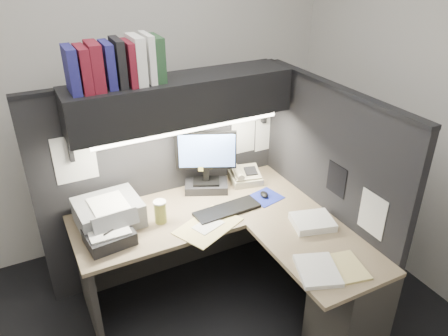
{
  "coord_description": "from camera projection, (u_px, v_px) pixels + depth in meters",
  "views": [
    {
      "loc": [
        -0.9,
        -1.89,
        2.47
      ],
      "look_at": [
        0.33,
        0.51,
        1.04
      ],
      "focal_mm": 35.0,
      "sensor_mm": 36.0,
      "label": 1
    }
  ],
  "objects": [
    {
      "name": "wall_back",
      "position": [
        133.0,
        92.0,
        3.55
      ],
      "size": [
        3.5,
        0.04,
        2.7
      ],
      "primitive_type": "cube",
      "color": "silver",
      "rests_on": "floor"
    },
    {
      "name": "wall_right",
      "position": [
        436.0,
        116.0,
        3.08
      ],
      "size": [
        0.04,
        3.0,
        2.7
      ],
      "primitive_type": "cube",
      "color": "silver",
      "rests_on": "floor"
    },
    {
      "name": "partition_back",
      "position": [
        165.0,
        181.0,
        3.38
      ],
      "size": [
        1.9,
        0.06,
        1.6
      ],
      "primitive_type": "cube",
      "color": "black",
      "rests_on": "floor"
    },
    {
      "name": "partition_right",
      "position": [
        324.0,
        197.0,
        3.17
      ],
      "size": [
        0.06,
        1.5,
        1.6
      ],
      "primitive_type": "cube",
      "color": "black",
      "rests_on": "floor"
    },
    {
      "name": "desk",
      "position": [
        271.0,
        273.0,
        2.97
      ],
      "size": [
        1.7,
        1.53,
        0.73
      ],
      "color": "#90775B",
      "rests_on": "floor"
    },
    {
      "name": "overhead_shelf",
      "position": [
        181.0,
        99.0,
        2.94
      ],
      "size": [
        1.55,
        0.34,
        0.3
      ],
      "primitive_type": "cube",
      "color": "black",
      "rests_on": "partition_back"
    },
    {
      "name": "task_light_tube",
      "position": [
        190.0,
        130.0,
        2.91
      ],
      "size": [
        1.32,
        0.04,
        0.04
      ],
      "primitive_type": "cylinder",
      "rotation": [
        0.0,
        1.57,
        0.0
      ],
      "color": "white",
      "rests_on": "overhead_shelf"
    },
    {
      "name": "monitor",
      "position": [
        206.0,
        167.0,
        3.3
      ],
      "size": [
        0.42,
        0.32,
        0.49
      ],
      "rotation": [
        0.0,
        0.0,
        -0.43
      ],
      "color": "black",
      "rests_on": "desk"
    },
    {
      "name": "keyboard",
      "position": [
        227.0,
        210.0,
        3.12
      ],
      "size": [
        0.49,
        0.18,
        0.02
      ],
      "primitive_type": "cube",
      "rotation": [
        0.0,
        0.0,
        0.05
      ],
      "color": "black",
      "rests_on": "desk"
    },
    {
      "name": "mousepad",
      "position": [
        265.0,
        197.0,
        3.29
      ],
      "size": [
        0.26,
        0.25,
        0.0
      ],
      "primitive_type": "cube",
      "rotation": [
        0.0,
        0.0,
        0.22
      ],
      "color": "navy",
      "rests_on": "desk"
    },
    {
      "name": "mouse",
      "position": [
        264.0,
        194.0,
        3.29
      ],
      "size": [
        0.08,
        0.1,
        0.03
      ],
      "primitive_type": "ellipsoid",
      "rotation": [
        0.0,
        0.0,
        -0.25
      ],
      "color": "black",
      "rests_on": "mousepad"
    },
    {
      "name": "telephone",
      "position": [
        245.0,
        176.0,
        3.49
      ],
      "size": [
        0.28,
        0.29,
        0.09
      ],
      "primitive_type": "cube",
      "rotation": [
        0.0,
        0.0,
        -0.23
      ],
      "color": "#B5AD8B",
      "rests_on": "desk"
    },
    {
      "name": "coffee_cup",
      "position": [
        160.0,
        212.0,
        2.98
      ],
      "size": [
        0.1,
        0.1,
        0.15
      ],
      "primitive_type": "cylinder",
      "rotation": [
        0.0,
        0.0,
        0.27
      ],
      "color": "#AC9A44",
      "rests_on": "desk"
    },
    {
      "name": "printer",
      "position": [
        109.0,
        212.0,
        2.96
      ],
      "size": [
        0.44,
        0.38,
        0.17
      ],
      "primitive_type": "cube",
      "rotation": [
        0.0,
        0.0,
        0.06
      ],
      "color": "gray",
      "rests_on": "desk"
    },
    {
      "name": "notebook_stack",
      "position": [
        109.0,
        237.0,
        2.79
      ],
      "size": [
        0.31,
        0.27,
        0.09
      ],
      "primitive_type": "cube",
      "rotation": [
        0.0,
        0.0,
        0.11
      ],
      "color": "black",
      "rests_on": "desk"
    },
    {
      "name": "open_folder",
      "position": [
        208.0,
        226.0,
        2.96
      ],
      "size": [
        0.51,
        0.44,
        0.01
      ],
      "primitive_type": "cube",
      "rotation": [
        0.0,
        0.0,
        0.43
      ],
      "color": "#DBCA7B",
      "rests_on": "desk"
    },
    {
      "name": "paper_stack_a",
      "position": [
        312.0,
        222.0,
        2.96
      ],
      "size": [
        0.32,
        0.29,
        0.05
      ],
      "primitive_type": "cube",
      "rotation": [
        0.0,
        0.0,
        -0.27
      ],
      "color": "white",
      "rests_on": "desk"
    },
    {
      "name": "paper_stack_b",
      "position": [
        317.0,
        270.0,
        2.55
      ],
      "size": [
        0.31,
        0.35,
        0.03
      ],
      "primitive_type": "cube",
      "rotation": [
        0.0,
        0.0,
        -0.36
      ],
      "color": "white",
      "rests_on": "desk"
    },
    {
      "name": "manila_stack",
      "position": [
        345.0,
        267.0,
        2.58
      ],
      "size": [
        0.26,
        0.3,
        0.02
      ],
      "primitive_type": "cube",
      "rotation": [
        0.0,
        0.0,
        -0.21
      ],
      "color": "#DBCA7B",
      "rests_on": "desk"
    },
    {
      "name": "binder_row",
      "position": [
        117.0,
        63.0,
        2.65
      ],
      "size": [
        0.59,
        0.25,
        0.3
      ],
      "color": "navy",
      "rests_on": "overhead_shelf"
    },
    {
      "name": "pinned_papers",
      "position": [
        232.0,
        160.0,
        3.12
      ],
      "size": [
        1.76,
        1.31,
        0.51
      ],
      "color": "white",
      "rests_on": "partition_back"
    }
  ]
}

